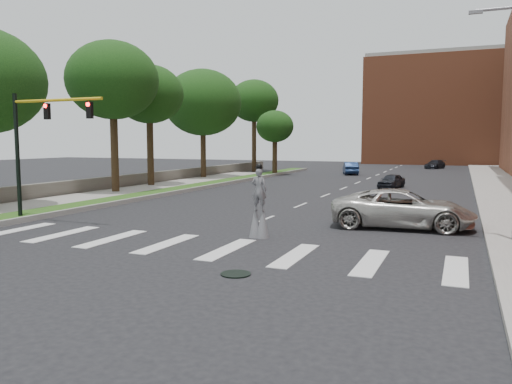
# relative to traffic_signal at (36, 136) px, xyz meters

# --- Properties ---
(ground_plane) EXTENTS (160.00, 160.00, 0.00)m
(ground_plane) POSITION_rel_traffic_signal_xyz_m (9.78, -3.00, -4.15)
(ground_plane) COLOR black
(ground_plane) RESTS_ON ground
(grass_median) EXTENTS (2.00, 60.00, 0.25)m
(grass_median) POSITION_rel_traffic_signal_xyz_m (-1.72, 17.00, -4.03)
(grass_median) COLOR #244A15
(grass_median) RESTS_ON ground
(median_curb) EXTENTS (0.20, 60.00, 0.28)m
(median_curb) POSITION_rel_traffic_signal_xyz_m (-0.67, 17.00, -4.01)
(median_curb) COLOR gray
(median_curb) RESTS_ON ground
(sidewalk_left) EXTENTS (4.00, 60.00, 0.18)m
(sidewalk_left) POSITION_rel_traffic_signal_xyz_m (-4.72, 7.00, -4.06)
(sidewalk_left) COLOR gray
(sidewalk_left) RESTS_ON ground
(sidewalk_right) EXTENTS (5.00, 90.00, 0.18)m
(sidewalk_right) POSITION_rel_traffic_signal_xyz_m (22.28, 22.00, -4.06)
(sidewalk_right) COLOR gray
(sidewalk_right) RESTS_ON ground
(stone_wall) EXTENTS (0.50, 56.00, 1.10)m
(stone_wall) POSITION_rel_traffic_signal_xyz_m (-7.22, 19.00, -3.60)
(stone_wall) COLOR #5B564E
(stone_wall) RESTS_ON ground
(manhole) EXTENTS (0.90, 0.90, 0.04)m
(manhole) POSITION_rel_traffic_signal_xyz_m (12.78, -5.00, -4.13)
(manhole) COLOR black
(manhole) RESTS_ON ground
(building_backdrop) EXTENTS (26.00, 14.00, 18.00)m
(building_backdrop) POSITION_rel_traffic_signal_xyz_m (15.78, 75.00, 4.85)
(building_backdrop) COLOR #A35233
(building_backdrop) RESTS_ON ground
(traffic_signal) EXTENTS (5.30, 0.23, 6.20)m
(traffic_signal) POSITION_rel_traffic_signal_xyz_m (0.00, 0.00, 0.00)
(traffic_signal) COLOR black
(traffic_signal) RESTS_ON ground
(stilt_performer) EXTENTS (0.84, 0.52, 3.03)m
(stilt_performer) POSITION_rel_traffic_signal_xyz_m (11.29, 0.50, -2.95)
(stilt_performer) COLOR #302113
(stilt_performer) RESTS_ON ground
(suv_crossing) EXTENTS (6.53, 3.42, 1.75)m
(suv_crossing) POSITION_rel_traffic_signal_xyz_m (16.41, 5.17, -3.27)
(suv_crossing) COLOR beige
(suv_crossing) RESTS_ON ground
(car_near) EXTENTS (2.17, 3.74, 1.20)m
(car_near) POSITION_rel_traffic_signal_xyz_m (13.43, 24.70, -3.55)
(car_near) COLOR black
(car_near) RESTS_ON ground
(car_mid) EXTENTS (2.78, 4.71, 1.47)m
(car_mid) POSITION_rel_traffic_signal_xyz_m (6.71, 40.43, -3.42)
(car_mid) COLOR #15274B
(car_mid) RESTS_ON ground
(car_far) EXTENTS (3.04, 4.58, 1.23)m
(car_far) POSITION_rel_traffic_signal_xyz_m (15.29, 57.31, -3.53)
(car_far) COLOR black
(car_far) RESTS_ON ground
(tree_2) EXTENTS (6.73, 6.73, 11.22)m
(tree_2) POSITION_rel_traffic_signal_xyz_m (-5.09, 12.27, 4.17)
(tree_2) COLOR #302113
(tree_2) RESTS_ON ground
(tree_3) EXTENTS (5.79, 5.79, 10.31)m
(tree_3) POSITION_rel_traffic_signal_xyz_m (-5.76, 17.85, 3.65)
(tree_3) COLOR #302113
(tree_3) RESTS_ON ground
(tree_4) EXTENTS (8.01, 8.01, 11.28)m
(tree_4) POSITION_rel_traffic_signal_xyz_m (-6.13, 27.94, 3.70)
(tree_4) COLOR #302113
(tree_4) RESTS_ON ground
(tree_5) EXTENTS (6.26, 6.26, 11.65)m
(tree_5) POSITION_rel_traffic_signal_xyz_m (-5.81, 40.91, 4.78)
(tree_5) COLOR #302113
(tree_5) RESTS_ON ground
(tree_6) EXTENTS (4.30, 4.30, 7.42)m
(tree_6) POSITION_rel_traffic_signal_xyz_m (-1.16, 35.96, 1.37)
(tree_6) COLOR #302113
(tree_6) RESTS_ON ground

